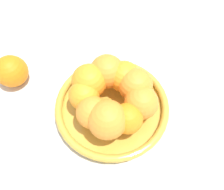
# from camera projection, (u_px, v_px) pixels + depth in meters

# --- Properties ---
(ground_plane) EXTENTS (4.00, 4.00, 0.00)m
(ground_plane) POSITION_uv_depth(u_px,v_px,m) (112.00, 110.00, 0.53)
(ground_plane) COLOR beige
(fruit_bowl) EXTENTS (0.27, 0.27, 0.03)m
(fruit_bowl) POSITION_uv_depth(u_px,v_px,m) (112.00, 106.00, 0.52)
(fruit_bowl) COLOR gold
(fruit_bowl) RESTS_ON ground_plane
(orange_pile) EXTENTS (0.19, 0.19, 0.08)m
(orange_pile) POSITION_uv_depth(u_px,v_px,m) (112.00, 94.00, 0.47)
(orange_pile) COLOR orange
(orange_pile) RESTS_ON fruit_bowl
(stray_orange) EXTENTS (0.08, 0.08, 0.08)m
(stray_orange) POSITION_uv_depth(u_px,v_px,m) (12.00, 71.00, 0.54)
(stray_orange) COLOR orange
(stray_orange) RESTS_ON ground_plane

